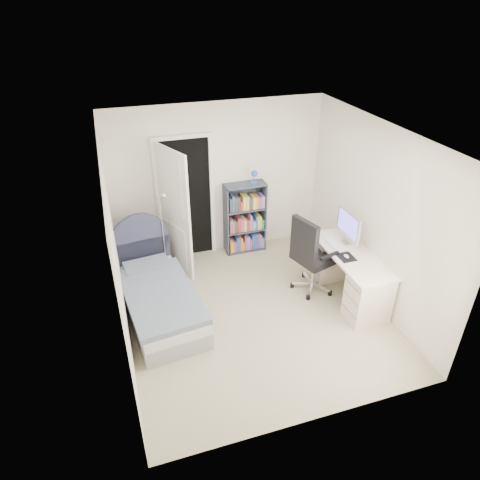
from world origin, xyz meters
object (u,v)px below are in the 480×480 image
object	(u,v)px
nightstand	(155,245)
office_chair	(311,252)
floor_lamp	(166,244)
bookcase	(245,220)
bed	(158,297)
desk	(349,273)

from	to	relation	value
nightstand	office_chair	distance (m)	2.46
nightstand	floor_lamp	xyz separation A→B (m)	(0.13, -0.35, 0.20)
nightstand	bookcase	bearing A→B (deg)	1.96
office_chair	floor_lamp	bearing A→B (deg)	152.66
nightstand	bookcase	size ratio (longest dim) A/B	0.41
office_chair	bed	bearing A→B (deg)	175.45
nightstand	office_chair	bearing A→B (deg)	-33.30
bookcase	bed	bearing A→B (deg)	-143.62
bed	nightstand	distance (m)	1.18
nightstand	office_chair	size ratio (longest dim) A/B	0.49
nightstand	floor_lamp	distance (m)	0.43
floor_lamp	desk	xyz separation A→B (m)	(2.40, -1.27, -0.19)
desk	nightstand	bearing A→B (deg)	147.38
bed	office_chair	size ratio (longest dim) A/B	1.60
nightstand	bookcase	xyz separation A→B (m)	(1.53, 0.05, 0.17)
bed	bookcase	bearing A→B (deg)	36.38
floor_lamp	office_chair	xyz separation A→B (m)	(1.91, -0.99, 0.08)
desk	office_chair	distance (m)	0.62
nightstand	bookcase	world-z (taller)	bookcase
bookcase	office_chair	xyz separation A→B (m)	(0.52, -1.39, 0.11)
nightstand	desk	bearing A→B (deg)	-32.62
nightstand	office_chair	xyz separation A→B (m)	(2.04, -1.34, 0.28)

